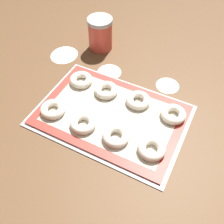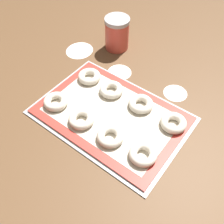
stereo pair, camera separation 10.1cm
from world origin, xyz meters
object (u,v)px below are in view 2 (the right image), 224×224
at_px(baking_tray, 112,116).
at_px(bagel_front_far_right, 143,154).
at_px(bagel_back_far_right, 173,123).
at_px(flour_canister, 117,33).
at_px(bagel_back_far_left, 89,77).
at_px(bagel_back_mid_right, 141,104).
at_px(bagel_front_far_left, 56,102).
at_px(bagel_front_mid_right, 110,136).
at_px(bagel_back_mid_left, 111,90).
at_px(bagel_front_mid_left, 81,119).

height_order(baking_tray, bagel_front_far_right, bagel_front_far_right).
distance_m(bagel_back_far_right, flour_canister, 0.48).
height_order(baking_tray, bagel_back_far_left, bagel_back_far_left).
bearing_deg(bagel_front_far_right, bagel_back_mid_right, 125.13).
bearing_deg(bagel_back_mid_right, bagel_front_far_left, -144.83).
distance_m(bagel_front_far_left, bagel_front_mid_right, 0.24).
distance_m(bagel_front_mid_right, bagel_back_mid_right, 0.17).
distance_m(bagel_front_far_right, flour_canister, 0.56).
bearing_deg(bagel_back_mid_left, bagel_back_far_right, 0.59).
distance_m(bagel_front_mid_left, bagel_front_far_right, 0.23).
distance_m(bagel_front_mid_left, bagel_back_mid_right, 0.21).
relative_size(bagel_back_mid_left, bagel_back_far_right, 1.00).
bearing_deg(bagel_front_mid_left, baking_tray, 54.25).
bearing_deg(bagel_back_far_right, bagel_front_far_right, -95.32).
height_order(bagel_back_far_right, flour_canister, flour_canister).
xyz_separation_m(bagel_front_mid_left, bagel_front_far_right, (0.23, 0.01, 0.00)).
height_order(bagel_front_mid_left, bagel_back_far_right, same).
distance_m(bagel_front_mid_right, bagel_back_mid_left, 0.20).
relative_size(baking_tray, bagel_back_far_right, 5.86).
distance_m(bagel_front_mid_left, bagel_back_mid_left, 0.17).
height_order(bagel_back_far_left, bagel_back_far_right, same).
height_order(bagel_front_mid_left, bagel_front_mid_right, same).
height_order(bagel_front_far_left, bagel_back_far_left, same).
xyz_separation_m(bagel_back_mid_left, bagel_back_mid_right, (0.12, 0.01, 0.00)).
xyz_separation_m(bagel_front_far_right, flour_canister, (-0.39, 0.40, 0.05)).
relative_size(bagel_front_far_left, flour_canister, 0.63).
relative_size(bagel_front_mid_left, bagel_front_mid_right, 1.00).
bearing_deg(bagel_back_far_right, bagel_front_mid_left, -145.62).
height_order(bagel_front_mid_right, bagel_back_mid_left, same).
xyz_separation_m(bagel_front_far_left, bagel_back_far_right, (0.37, 0.17, 0.00)).
height_order(bagel_back_mid_right, flour_canister, flour_canister).
bearing_deg(bagel_front_mid_left, bagel_front_far_right, 2.83).
relative_size(baking_tray, bagel_back_mid_left, 5.86).
relative_size(bagel_front_far_right, flour_canister, 0.63).
bearing_deg(bagel_back_mid_right, baking_tray, -122.74).
distance_m(bagel_front_far_right, bagel_back_mid_right, 0.20).
distance_m(baking_tray, bagel_back_mid_left, 0.11).
bearing_deg(bagel_back_far_left, baking_tray, -26.44).
relative_size(baking_tray, flour_canister, 3.67).
xyz_separation_m(bagel_front_mid_left, bagel_back_mid_left, (-0.00, 0.17, 0.00)).
height_order(bagel_front_far_right, flour_canister, flour_canister).
xyz_separation_m(bagel_back_mid_left, flour_canister, (-0.16, 0.24, 0.05)).
xyz_separation_m(bagel_back_far_left, bagel_back_far_right, (0.36, -0.00, 0.00)).
relative_size(baking_tray, bagel_front_far_left, 5.86).
height_order(bagel_front_mid_right, bagel_back_far_left, same).
distance_m(bagel_front_far_left, bagel_back_far_left, 0.17).
height_order(bagel_front_mid_right, bagel_back_mid_right, same).
bearing_deg(baking_tray, bagel_front_mid_right, -55.74).
xyz_separation_m(bagel_front_far_right, bagel_back_mid_right, (-0.12, 0.16, 0.00)).
height_order(baking_tray, flour_canister, flour_canister).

